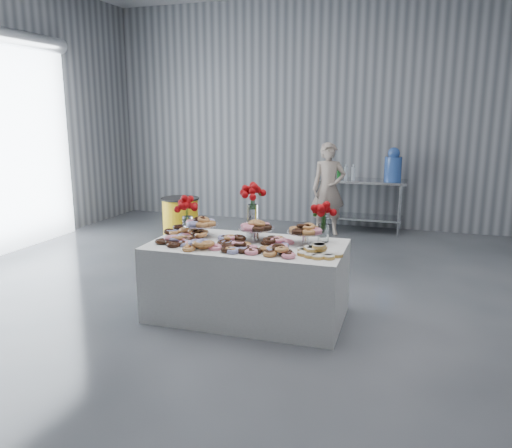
{
  "coord_description": "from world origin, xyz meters",
  "views": [
    {
      "loc": [
        1.8,
        -4.48,
        2.0
      ],
      "look_at": [
        0.17,
        0.3,
        0.88
      ],
      "focal_mm": 35.0,
      "sensor_mm": 36.0,
      "label": 1
    }
  ],
  "objects_px": {
    "person": "(328,189)",
    "trash_barrel": "(181,222)",
    "display_table": "(247,280)",
    "prep_table": "(361,196)",
    "water_jug": "(393,166)"
  },
  "relations": [
    {
      "from": "display_table",
      "to": "trash_barrel",
      "type": "xyz_separation_m",
      "value": [
        -1.9,
        2.25,
        -0.0
      ]
    },
    {
      "from": "water_jug",
      "to": "trash_barrel",
      "type": "xyz_separation_m",
      "value": [
        -2.99,
        -1.88,
        -0.77
      ]
    },
    {
      "from": "person",
      "to": "trash_barrel",
      "type": "bearing_deg",
      "value": -161.67
    },
    {
      "from": "prep_table",
      "to": "trash_barrel",
      "type": "distance_m",
      "value": 3.13
    },
    {
      "from": "display_table",
      "to": "prep_table",
      "type": "distance_m",
      "value": 4.19
    },
    {
      "from": "person",
      "to": "trash_barrel",
      "type": "xyz_separation_m",
      "value": [
        -1.99,
        -1.49,
        -0.39
      ]
    },
    {
      "from": "water_jug",
      "to": "trash_barrel",
      "type": "bearing_deg",
      "value": -147.76
    },
    {
      "from": "display_table",
      "to": "trash_barrel",
      "type": "distance_m",
      "value": 2.95
    },
    {
      "from": "display_table",
      "to": "person",
      "type": "relative_size",
      "value": 1.24
    },
    {
      "from": "water_jug",
      "to": "person",
      "type": "height_order",
      "value": "person"
    },
    {
      "from": "display_table",
      "to": "person",
      "type": "xyz_separation_m",
      "value": [
        0.1,
        3.74,
        0.39
      ]
    },
    {
      "from": "display_table",
      "to": "prep_table",
      "type": "relative_size",
      "value": 1.27
    },
    {
      "from": "person",
      "to": "trash_barrel",
      "type": "height_order",
      "value": "person"
    },
    {
      "from": "prep_table",
      "to": "person",
      "type": "height_order",
      "value": "person"
    },
    {
      "from": "person",
      "to": "trash_barrel",
      "type": "distance_m",
      "value": 2.52
    }
  ]
}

